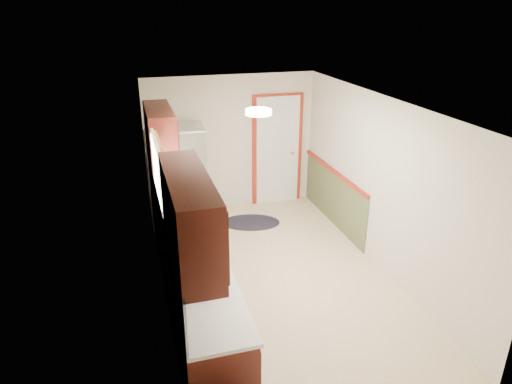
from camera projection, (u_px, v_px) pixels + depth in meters
room_shell at (276, 196)px, 5.87m from camera, size 3.20×5.20×2.52m
kitchen_run at (185, 247)px, 5.44m from camera, size 0.63×4.00×2.20m
back_wall_trim at (289, 160)px, 8.20m from camera, size 1.12×2.30×2.08m
ceiling_fixture at (258, 112)px, 5.17m from camera, size 0.30×0.30×0.06m
microwave at (198, 258)px, 4.61m from camera, size 0.39×0.56×0.35m
refrigerator at (184, 176)px, 7.58m from camera, size 0.73×0.72×1.70m
rug at (251, 222)px, 7.86m from camera, size 1.12×0.88×0.01m
cooktop at (172, 185)px, 6.90m from camera, size 0.46×0.55×0.02m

